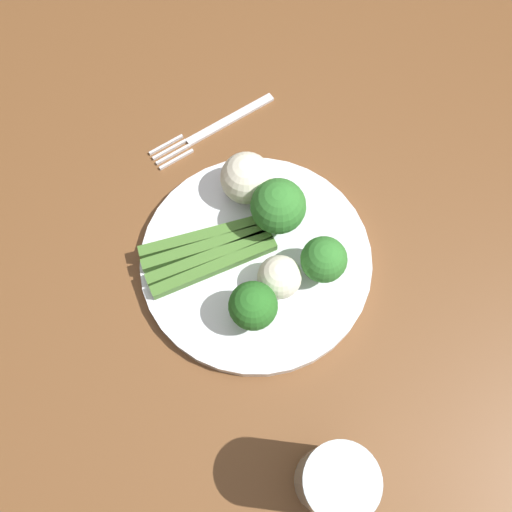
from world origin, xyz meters
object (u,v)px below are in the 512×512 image
object	(u,v)px
broccoli_right	(255,308)
dining_table	(308,296)
plate	(256,260)
broccoli_front_left	(279,206)
cauliflower_outer_edge	(279,277)
fork	(212,129)
broccoli_back_right	(326,258)
water_glass	(334,481)
asparagus_bundle	(208,252)
cauliflower_front	(243,180)

from	to	relation	value
broccoli_right	dining_table	bearing A→B (deg)	-88.03
plate	broccoli_front_left	bearing A→B (deg)	-69.12
broccoli_right	cauliflower_outer_edge	distance (m)	0.04
fork	broccoli_front_left	bearing A→B (deg)	86.36
broccoli_back_right	broccoli_front_left	xyz separation A→B (m)	(0.07, 0.00, 0.01)
dining_table	water_glass	size ratio (longest dim) A/B	13.67
dining_table	water_glass	distance (m)	0.25
asparagus_bundle	broccoli_back_right	bearing A→B (deg)	150.59
broccoli_right	fork	distance (m)	0.25
dining_table	broccoli_right	xyz separation A→B (m)	(-0.00, 0.08, 0.13)
water_glass	broccoli_right	bearing A→B (deg)	-15.51
plate	cauliflower_outer_edge	size ratio (longest dim) A/B	5.48
broccoli_right	cauliflower_outer_edge	world-z (taller)	broccoli_right
broccoli_right	broccoli_front_left	size ratio (longest dim) A/B	0.84
asparagus_bundle	fork	distance (m)	0.17
cauliflower_front	fork	distance (m)	0.11
asparagus_bundle	fork	size ratio (longest dim) A/B	0.88
dining_table	fork	size ratio (longest dim) A/B	8.74
broccoli_back_right	water_glass	distance (m)	0.21
fork	water_glass	distance (m)	0.41
water_glass	cauliflower_front	bearing A→B (deg)	-24.03
cauliflower_outer_edge	cauliflower_front	bearing A→B (deg)	-19.94
broccoli_back_right	fork	xyz separation A→B (m)	(0.22, -0.02, -0.05)
asparagus_bundle	broccoli_front_left	xyz separation A→B (m)	(-0.02, -0.08, 0.03)
broccoli_back_right	broccoli_front_left	world-z (taller)	broccoli_front_left
broccoli_front_left	cauliflower_front	distance (m)	0.05
cauliflower_front	fork	xyz separation A→B (m)	(0.10, -0.03, -0.04)
plate	broccoli_back_right	distance (m)	0.08
fork	water_glass	xyz separation A→B (m)	(-0.38, 0.15, 0.05)
broccoli_back_right	cauliflower_front	world-z (taller)	broccoli_back_right
dining_table	broccoli_front_left	bearing A→B (deg)	-0.80
dining_table	plate	world-z (taller)	plate
broccoli_back_right	water_glass	world-z (taller)	water_glass
dining_table	broccoli_front_left	distance (m)	0.15
dining_table	cauliflower_front	xyz separation A→B (m)	(0.12, 0.00, 0.13)
cauliflower_outer_edge	fork	world-z (taller)	cauliflower_outer_edge
broccoli_front_left	cauliflower_outer_edge	distance (m)	0.07
dining_table	cauliflower_outer_edge	size ratio (longest dim) A/B	32.37
broccoli_right	water_glass	bearing A→B (deg)	164.49
cauliflower_outer_edge	broccoli_right	bearing A→B (deg)	106.71
asparagus_bundle	broccoli_right	world-z (taller)	broccoli_right
dining_table	plate	bearing A→B (deg)	41.88
cauliflower_outer_edge	fork	xyz separation A→B (m)	(0.20, -0.07, -0.04)
dining_table	water_glass	xyz separation A→B (m)	(-0.16, 0.13, 0.14)
cauliflower_front	plate	bearing A→B (deg)	150.93
cauliflower_outer_edge	water_glass	bearing A→B (deg)	153.59
cauliflower_front	broccoli_right	bearing A→B (deg)	146.01
dining_table	cauliflower_outer_edge	xyz separation A→B (m)	(0.01, 0.04, 0.12)
cauliflower_outer_edge	asparagus_bundle	bearing A→B (deg)	26.37
broccoli_right	broccoli_front_left	bearing A→B (deg)	-51.96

